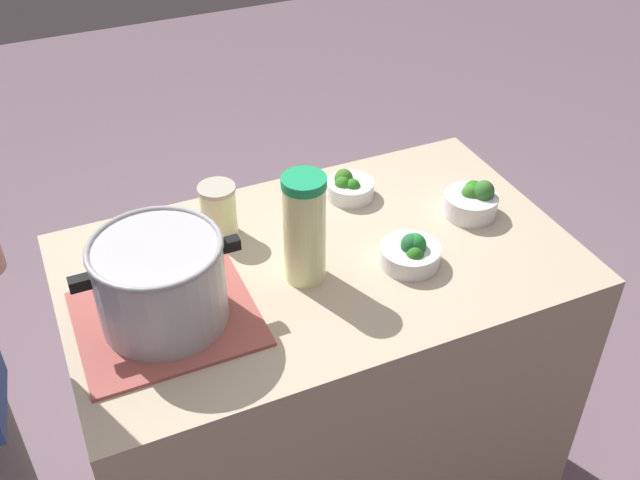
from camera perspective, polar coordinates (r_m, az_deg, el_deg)
The scene contains 8 objects.
counter_slab at distance 1.98m, azimuth -0.00°, elevation -12.02°, with size 1.13×0.68×0.94m, color #BBA88C.
dish_cloth at distance 1.53m, azimuth -11.68°, elevation -5.91°, with size 0.35×0.31×0.01m, color #A9534C.
cooking_pot at distance 1.46m, azimuth -12.16°, elevation -3.07°, with size 0.33×0.26×0.19m.
lemonade_pitcher at distance 1.53m, azimuth -1.20°, elevation 0.86°, with size 0.09×0.09×0.25m.
mason_jar at distance 1.70m, azimuth -7.78°, elevation 2.27°, with size 0.09×0.09×0.13m.
broccoli_bowl_front at distance 1.63m, azimuth 6.99°, elevation -1.00°, with size 0.13×0.13×0.08m.
broccoli_bowl_center at distance 1.84m, azimuth 2.22°, elevation 4.08°, with size 0.12×0.12×0.07m.
broccoli_bowl_back at distance 1.81m, azimuth 11.60°, elevation 2.95°, with size 0.13×0.13×0.09m.
Camera 1 is at (0.52, 1.18, 1.97)m, focal length 41.74 mm.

